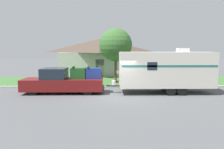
{
  "coord_description": "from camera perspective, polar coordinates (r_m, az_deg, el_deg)",
  "views": [
    {
      "loc": [
        -0.69,
        -14.83,
        3.3
      ],
      "look_at": [
        -0.41,
        1.44,
        1.4
      ],
      "focal_mm": 35.0,
      "sensor_mm": 36.0,
      "label": 1
    }
  ],
  "objects": [
    {
      "name": "lawn_strip",
      "position": [
        22.49,
        0.77,
        -1.74
      ],
      "size": [
        80.0,
        7.0,
        0.03
      ],
      "color": "#3D6B33",
      "rests_on": "ground_plane"
    },
    {
      "name": "pickup_truck",
      "position": [
        16.78,
        -12.44,
        -1.8
      ],
      "size": [
        6.09,
        1.92,
        2.01
      ],
      "color": "black",
      "rests_on": "ground_plane"
    },
    {
      "name": "mailbox",
      "position": [
        19.73,
        1.9,
        0.03
      ],
      "size": [
        0.48,
        0.2,
        1.33
      ],
      "color": "brown",
      "rests_on": "ground_plane"
    },
    {
      "name": "ground_plane",
      "position": [
        15.21,
        1.64,
        -5.87
      ],
      "size": [
        120.0,
        120.0,
        0.0
      ],
      "primitive_type": "plane",
      "color": "#515456"
    },
    {
      "name": "curb_strip",
      "position": [
        18.87,
        1.12,
        -3.2
      ],
      "size": [
        80.0,
        0.3,
        0.14
      ],
      "color": "#999993",
      "rests_on": "ground_plane"
    },
    {
      "name": "house_across_street",
      "position": [
        29.69,
        -2.95,
        5.02
      ],
      "size": [
        10.62,
        8.62,
        4.73
      ],
      "color": "#B2B2A8",
      "rests_on": "ground_plane"
    },
    {
      "name": "tree_in_yard",
      "position": [
        21.02,
        0.96,
        7.72
      ],
      "size": [
        3.15,
        3.15,
        5.28
      ],
      "color": "brown",
      "rests_on": "ground_plane"
    },
    {
      "name": "travel_trailer",
      "position": [
        16.91,
        13.83,
        1.31
      ],
      "size": [
        7.94,
        2.31,
        3.36
      ],
      "color": "black",
      "rests_on": "ground_plane"
    }
  ]
}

